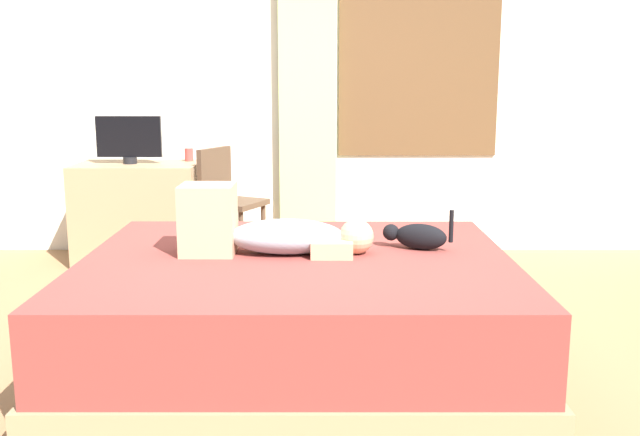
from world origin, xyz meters
TOP-DOWN VIEW (x-y plane):
  - ground_plane at (0.00, 0.00)m, footprint 16.00×16.00m
  - back_wall_with_window at (0.02, 2.38)m, footprint 6.40×0.14m
  - bed at (-0.11, 0.05)m, footprint 2.10×1.77m
  - person_lying at (-0.26, 0.11)m, footprint 0.94×0.28m
  - cat at (0.49, 0.20)m, footprint 0.34×0.20m
  - desk at (-1.36, 1.98)m, footprint 0.90×0.56m
  - tv_monitor at (-1.41, 1.98)m, footprint 0.48×0.10m
  - cup at (-1.00, 2.15)m, footprint 0.06×0.06m
  - chair_by_desk at (-0.69, 1.91)m, footprint 0.51×0.51m
  - curtain_left at (-0.10, 2.26)m, footprint 0.44×0.06m

SIDE VIEW (x-z plane):
  - ground_plane at x=0.00m, z-range 0.00..0.00m
  - bed at x=-0.11m, z-range 0.00..0.52m
  - desk at x=-1.36m, z-range 0.00..0.74m
  - chair_by_desk at x=-0.69m, z-range 0.08..0.94m
  - cat at x=0.49m, z-range 0.48..0.69m
  - person_lying at x=-0.26m, z-range 0.46..0.80m
  - cup at x=-1.00m, z-range 0.74..0.84m
  - tv_monitor at x=-1.41m, z-range 0.75..1.10m
  - curtain_left at x=-0.10m, z-range 0.00..2.66m
  - back_wall_with_window at x=0.02m, z-range 0.00..2.90m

